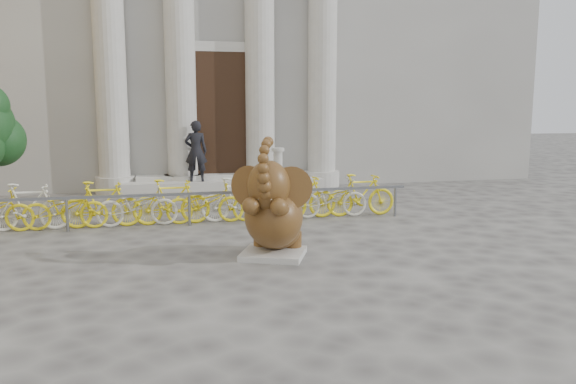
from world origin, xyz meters
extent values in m
plane|color=#474442|center=(0.00, 0.00, 0.00)|extent=(80.00, 80.00, 0.00)
cube|color=gray|center=(0.00, 15.00, 6.00)|extent=(22.00, 10.00, 12.00)
cube|color=black|center=(0.00, 9.92, 2.30)|extent=(2.40, 0.16, 4.00)
cylinder|color=#A8A59E|center=(-3.20, 9.80, 4.00)|extent=(0.90, 0.90, 8.00)
cylinder|color=#A8A59E|center=(-1.20, 9.80, 4.00)|extent=(0.90, 0.90, 8.00)
cylinder|color=#A8A59E|center=(1.20, 9.80, 4.00)|extent=(0.90, 0.90, 8.00)
cylinder|color=#A8A59E|center=(3.20, 9.80, 4.00)|extent=(0.90, 0.90, 8.00)
cube|color=#A8A59E|center=(0.00, 9.40, 0.18)|extent=(6.00, 1.20, 0.36)
cube|color=#A8A59E|center=(-0.05, 1.65, 0.05)|extent=(1.32, 1.26, 0.10)
ellipsoid|color=black|center=(0.04, 1.86, 0.41)|extent=(1.12, 1.10, 0.66)
ellipsoid|color=black|center=(-0.04, 1.67, 0.70)|extent=(1.40, 1.53, 1.07)
cylinder|color=black|center=(-0.16, 2.09, 0.24)|extent=(0.41, 0.41, 0.27)
cylinder|color=black|center=(0.35, 1.87, 0.24)|extent=(0.41, 0.41, 0.27)
cylinder|color=black|center=(-0.41, 1.38, 0.91)|extent=(0.47, 0.66, 0.41)
cylinder|color=black|center=(0.01, 1.20, 0.91)|extent=(0.47, 0.66, 0.41)
ellipsoid|color=black|center=(-0.18, 1.33, 1.28)|extent=(0.91, 0.88, 0.83)
cylinder|color=black|center=(-0.46, 1.58, 1.24)|extent=(0.56, 0.50, 0.70)
cylinder|color=black|center=(0.19, 1.30, 1.24)|extent=(0.70, 0.12, 0.70)
cone|color=beige|center=(-0.38, 1.19, 1.12)|extent=(0.11, 0.24, 0.11)
cone|color=beige|center=(-0.15, 1.09, 1.12)|extent=(0.20, 0.23, 0.11)
cube|color=slate|center=(-1.31, 4.53, 0.70)|extent=(9.93, 0.06, 0.06)
cylinder|color=slate|center=(-3.79, 4.53, 0.35)|extent=(0.06, 0.06, 0.70)
cylinder|color=slate|center=(-1.31, 4.53, 0.35)|extent=(0.06, 0.06, 0.70)
cylinder|color=slate|center=(1.18, 4.53, 0.35)|extent=(0.06, 0.06, 0.70)
cylinder|color=slate|center=(3.46, 4.53, 0.35)|extent=(0.06, 0.06, 0.70)
imported|color=beige|center=(-4.58, 4.78, 0.50)|extent=(1.66, 0.47, 1.00)
imported|color=yellow|center=(-3.85, 4.78, 0.50)|extent=(1.70, 0.50, 1.00)
imported|color=yellow|center=(-3.13, 4.78, 0.50)|extent=(1.66, 0.47, 1.00)
imported|color=beige|center=(-2.40, 4.78, 0.50)|extent=(1.70, 0.50, 1.00)
imported|color=yellow|center=(-1.67, 4.78, 0.50)|extent=(1.66, 0.47, 1.00)
imported|color=yellow|center=(-0.94, 4.78, 0.50)|extent=(1.70, 0.50, 1.00)
imported|color=beige|center=(-0.22, 4.78, 0.50)|extent=(1.66, 0.47, 1.00)
imported|color=yellow|center=(0.51, 4.78, 0.50)|extent=(1.70, 0.50, 1.00)
imported|color=yellow|center=(1.24, 4.78, 0.50)|extent=(1.66, 0.47, 1.00)
imported|color=beige|center=(1.97, 4.78, 0.50)|extent=(1.70, 0.50, 1.00)
imported|color=yellow|center=(2.70, 4.78, 0.50)|extent=(1.66, 0.47, 1.00)
imported|color=black|center=(-0.84, 9.16, 1.26)|extent=(0.68, 0.47, 1.79)
cylinder|color=#A8A59E|center=(1.62, 9.10, 0.42)|extent=(0.39, 0.39, 0.12)
cylinder|color=#A8A59E|center=(1.62, 9.10, 0.80)|extent=(0.27, 0.27, 0.88)
cylinder|color=#A8A59E|center=(1.62, 9.10, 1.27)|extent=(0.39, 0.39, 0.10)
camera|label=1|loc=(-1.90, -7.53, 2.55)|focal=35.00mm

